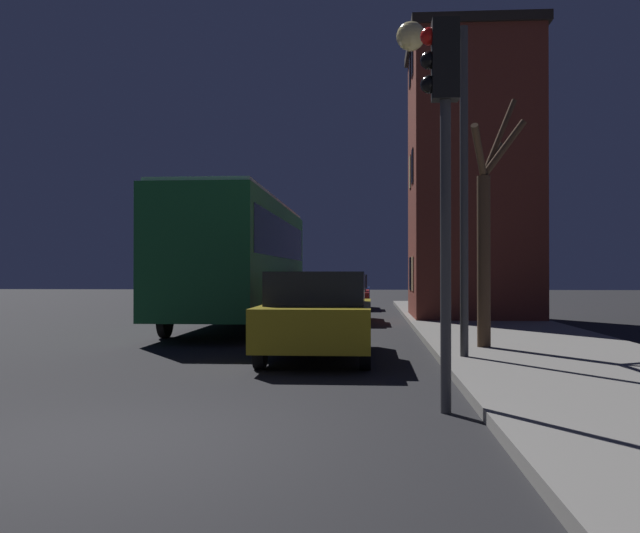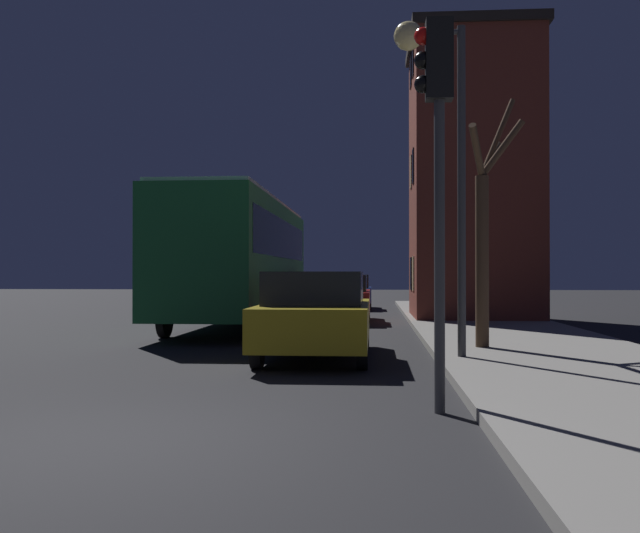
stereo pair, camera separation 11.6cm
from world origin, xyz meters
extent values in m
plane|color=black|center=(0.00, 0.00, 0.00)|extent=(120.00, 120.00, 0.00)
cube|color=brown|center=(5.68, 17.30, 4.59)|extent=(3.90, 4.51, 8.90)
cube|color=black|center=(5.68, 17.30, 9.19)|extent=(4.14, 4.75, 0.30)
cube|color=#E5C67F|center=(3.71, 16.62, 1.54)|extent=(0.03, 0.70, 1.10)
cube|color=black|center=(3.71, 17.98, 1.54)|extent=(0.03, 0.70, 1.10)
cube|color=black|center=(3.71, 16.62, 4.99)|extent=(0.03, 0.70, 1.10)
cube|color=#E5C67F|center=(3.71, 17.98, 4.99)|extent=(0.03, 0.70, 1.10)
cube|color=black|center=(3.71, 16.62, 8.44)|extent=(0.03, 0.70, 1.10)
cube|color=black|center=(3.71, 17.98, 8.44)|extent=(0.03, 0.70, 1.10)
cylinder|color=#38383A|center=(3.95, 5.90, 2.96)|extent=(0.14, 0.14, 5.64)
cylinder|color=#38383A|center=(3.50, 5.90, 5.68)|extent=(0.90, 0.09, 0.09)
sphere|color=#F9E08C|center=(3.05, 5.90, 5.63)|extent=(0.50, 0.50, 0.50)
cylinder|color=#38383A|center=(3.19, 1.65, 1.75)|extent=(0.12, 0.12, 3.49)
cube|color=black|center=(3.19, 1.65, 3.94)|extent=(0.30, 0.24, 0.90)
sphere|color=red|center=(3.01, 1.65, 4.21)|extent=(0.20, 0.20, 0.20)
sphere|color=black|center=(3.01, 1.65, 3.94)|extent=(0.20, 0.20, 0.20)
sphere|color=black|center=(3.01, 1.65, 3.67)|extent=(0.20, 0.20, 0.20)
cylinder|color=#473323|center=(4.53, 7.50, 1.79)|extent=(0.25, 0.25, 3.29)
cylinder|color=#473323|center=(4.92, 7.52, 3.95)|extent=(0.88, 0.17, 1.13)
cylinder|color=#473323|center=(4.87, 7.74, 4.21)|extent=(0.81, 0.61, 1.61)
cylinder|color=#473323|center=(4.78, 8.06, 3.83)|extent=(0.66, 1.24, 0.91)
cylinder|color=#473323|center=(4.38, 7.06, 3.83)|extent=(0.46, 1.01, 0.90)
cube|color=#1E6B33|center=(-1.41, 14.22, 2.00)|extent=(2.50, 11.63, 3.04)
cube|color=black|center=(-1.41, 14.22, 2.55)|extent=(2.52, 10.70, 1.09)
cube|color=#B2B2B2|center=(-1.41, 14.22, 3.58)|extent=(2.37, 11.05, 0.12)
cylinder|color=black|center=(-0.25, 18.00, 0.48)|extent=(0.18, 0.96, 0.96)
cylinder|color=black|center=(-2.57, 18.00, 0.48)|extent=(0.18, 0.96, 0.96)
cylinder|color=black|center=(-0.25, 10.44, 0.48)|extent=(0.18, 0.96, 0.96)
cylinder|color=black|center=(-2.57, 10.44, 0.48)|extent=(0.18, 0.96, 0.96)
cube|color=olive|center=(1.42, 6.64, 0.66)|extent=(1.89, 4.66, 0.69)
cube|color=black|center=(1.42, 6.40, 1.30)|extent=(1.66, 2.42, 0.58)
cylinder|color=black|center=(2.27, 8.15, 0.31)|extent=(0.18, 0.63, 0.63)
cylinder|color=black|center=(0.56, 8.15, 0.31)|extent=(0.18, 0.63, 0.63)
cylinder|color=black|center=(2.27, 5.12, 0.31)|extent=(0.18, 0.63, 0.63)
cylinder|color=black|center=(0.56, 5.12, 0.31)|extent=(0.18, 0.63, 0.63)
cube|color=#B21E19|center=(1.43, 16.47, 0.63)|extent=(1.78, 4.21, 0.69)
cube|color=black|center=(1.43, 16.26, 1.24)|extent=(1.57, 2.19, 0.52)
cylinder|color=black|center=(2.23, 17.84, 0.29)|extent=(0.18, 0.58, 0.58)
cylinder|color=black|center=(0.63, 17.84, 0.29)|extent=(0.18, 0.58, 0.58)
cylinder|color=black|center=(2.23, 15.10, 0.29)|extent=(0.18, 0.58, 0.58)
cylinder|color=black|center=(0.63, 15.10, 0.29)|extent=(0.18, 0.58, 0.58)
cube|color=navy|center=(1.41, 24.54, 0.62)|extent=(1.87, 4.03, 0.60)
cube|color=black|center=(1.41, 24.34, 1.21)|extent=(1.65, 2.09, 0.58)
cylinder|color=black|center=(2.25, 25.85, 0.32)|extent=(0.18, 0.63, 0.63)
cylinder|color=black|center=(0.56, 25.85, 0.32)|extent=(0.18, 0.63, 0.63)
cylinder|color=black|center=(2.25, 23.23, 0.32)|extent=(0.18, 0.63, 0.63)
cylinder|color=black|center=(0.56, 23.23, 0.32)|extent=(0.18, 0.63, 0.63)
camera|label=1|loc=(2.34, -6.36, 1.56)|focal=40.00mm
camera|label=2|loc=(2.46, -6.35, 1.56)|focal=40.00mm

